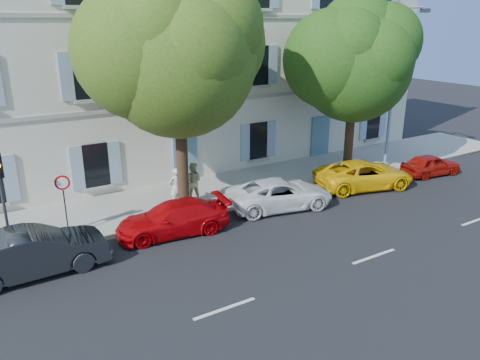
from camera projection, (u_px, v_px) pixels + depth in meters
ground at (302, 217)px, 19.55m from camera, size 90.00×90.00×0.00m
sidewalk at (246, 185)px, 23.12m from camera, size 36.00×4.50×0.15m
kerb at (271, 199)px, 21.36m from camera, size 36.00×0.16×0.16m
building at (191, 55)px, 25.84m from camera, size 28.00×7.00×12.00m
car_dark_sedan at (34, 252)px, 14.97m from camera, size 4.69×1.70×1.54m
car_red_coupe at (173, 218)px, 17.88m from camera, size 4.52×2.26×1.26m
car_white_coupe at (280, 194)px, 20.39m from camera, size 4.98×3.06×1.29m
car_yellow_supercar at (364, 175)px, 22.84m from camera, size 5.24×3.36×1.34m
car_red_hatchback at (431, 165)px, 24.73m from camera, size 3.48×1.76×1.14m
tree_left at (178, 60)px, 18.29m from camera, size 6.23×6.23×9.65m
tree_right at (355, 65)px, 23.06m from camera, size 5.62×5.62×8.66m
traffic_light at (0, 182)px, 15.44m from camera, size 0.31×0.41×3.61m
road_sign at (63, 193)px, 17.03m from camera, size 0.55×0.13×2.38m
street_lamp at (396, 80)px, 24.25m from camera, size 0.44×1.78×8.31m
pedestrian_a at (176, 187)px, 20.06m from camera, size 0.65×0.44×1.73m
pedestrian_b at (193, 182)px, 20.68m from camera, size 1.09×1.03×1.78m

